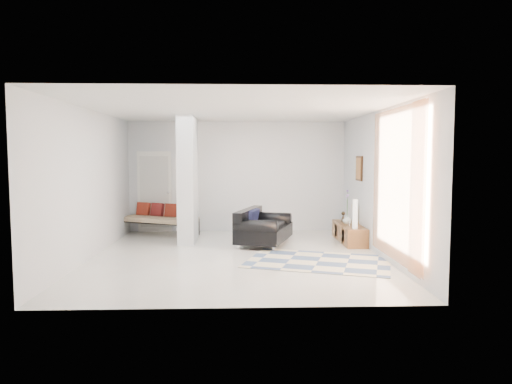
{
  "coord_description": "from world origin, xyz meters",
  "views": [
    {
      "loc": [
        0.07,
        -8.66,
        1.93
      ],
      "look_at": [
        0.4,
        0.6,
        1.19
      ],
      "focal_mm": 32.0,
      "sensor_mm": 36.0,
      "label": 1
    }
  ],
  "objects": [
    {
      "name": "partition_column",
      "position": [
        -1.1,
        1.6,
        1.4
      ],
      "size": [
        0.35,
        1.2,
        2.8
      ],
      "primitive_type": "cube",
      "color": "silver",
      "rests_on": "floor"
    },
    {
      "name": "cylinder_lamp",
      "position": [
        2.5,
        0.82,
        0.7
      ],
      "size": [
        0.11,
        0.11,
        0.61
      ],
      "primitive_type": "cylinder",
      "color": "silver",
      "rests_on": "media_console"
    },
    {
      "name": "wall_right",
      "position": [
        2.75,
        0.0,
        1.4
      ],
      "size": [
        0.0,
        6.0,
        6.0
      ],
      "primitive_type": "plane",
      "rotation": [
        1.57,
        0.0,
        -1.57
      ],
      "color": "silver",
      "rests_on": "ground"
    },
    {
      "name": "wall_front",
      "position": [
        0.0,
        -3.0,
        1.4
      ],
      "size": [
        6.0,
        0.0,
        6.0
      ],
      "primitive_type": "plane",
      "rotation": [
        -1.57,
        0.0,
        0.0
      ],
      "color": "silver",
      "rests_on": "ground"
    },
    {
      "name": "wall_art",
      "position": [
        2.72,
        1.39,
        1.65
      ],
      "size": [
        0.04,
        0.45,
        0.55
      ],
      "primitive_type": "cube",
      "color": "#39210F",
      "rests_on": "wall_right"
    },
    {
      "name": "media_console",
      "position": [
        2.52,
        1.39,
        0.21
      ],
      "size": [
        0.45,
        1.62,
        0.8
      ],
      "color": "brown",
      "rests_on": "floor"
    },
    {
      "name": "hallway_door",
      "position": [
        -2.1,
        2.96,
        1.02
      ],
      "size": [
        0.85,
        0.06,
        2.04
      ],
      "primitive_type": "cube",
      "color": "white",
      "rests_on": "floor"
    },
    {
      "name": "floor",
      "position": [
        0.0,
        0.0,
        0.0
      ],
      "size": [
        6.0,
        6.0,
        0.0
      ],
      "primitive_type": "plane",
      "color": "beige",
      "rests_on": "ground"
    },
    {
      "name": "vase",
      "position": [
        2.47,
        1.4,
        0.5
      ],
      "size": [
        0.21,
        0.21,
        0.21
      ],
      "primitive_type": "imported",
      "rotation": [
        0.0,
        0.0,
        0.04
      ],
      "color": "white",
      "rests_on": "media_console"
    },
    {
      "name": "loveseat",
      "position": [
        0.54,
        1.22,
        0.35
      ],
      "size": [
        1.38,
        1.8,
        0.76
      ],
      "rotation": [
        0.0,
        0.0,
        -0.32
      ],
      "color": "silver",
      "rests_on": "floor"
    },
    {
      "name": "wall_left",
      "position": [
        -2.75,
        0.0,
        1.4
      ],
      "size": [
        0.0,
        6.0,
        6.0
      ],
      "primitive_type": "plane",
      "rotation": [
        1.57,
        0.0,
        1.57
      ],
      "color": "silver",
      "rests_on": "ground"
    },
    {
      "name": "bronze_figurine",
      "position": [
        2.47,
        1.79,
        0.52
      ],
      "size": [
        0.13,
        0.13,
        0.23
      ],
      "primitive_type": null,
      "rotation": [
        0.0,
        0.0,
        0.12
      ],
      "color": "#342617",
      "rests_on": "media_console"
    },
    {
      "name": "ceiling",
      "position": [
        0.0,
        0.0,
        2.8
      ],
      "size": [
        6.0,
        6.0,
        0.0
      ],
      "primitive_type": "plane",
      "rotation": [
        3.14,
        0.0,
        0.0
      ],
      "color": "white",
      "rests_on": "wall_back"
    },
    {
      "name": "daybed",
      "position": [
        -1.91,
        2.48,
        0.41
      ],
      "size": [
        1.96,
        1.43,
        0.77
      ],
      "rotation": [
        0.0,
        0.0,
        -0.42
      ],
      "color": "black",
      "rests_on": "floor"
    },
    {
      "name": "wall_back",
      "position": [
        0.0,
        3.0,
        1.4
      ],
      "size": [
        6.0,
        0.0,
        6.0
      ],
      "primitive_type": "plane",
      "rotation": [
        1.57,
        0.0,
        0.0
      ],
      "color": "silver",
      "rests_on": "ground"
    },
    {
      "name": "curtain",
      "position": [
        2.67,
        -1.15,
        1.45
      ],
      "size": [
        0.0,
        2.55,
        2.55
      ],
      "primitive_type": "plane",
      "rotation": [
        1.57,
        0.0,
        1.57
      ],
      "color": "orange",
      "rests_on": "wall_right"
    },
    {
      "name": "area_rug",
      "position": [
        1.49,
        -0.52,
        0.01
      ],
      "size": [
        2.93,
        2.4,
        0.01
      ],
      "primitive_type": "cube",
      "rotation": [
        0.0,
        0.0,
        -0.32
      ],
      "color": "beige",
      "rests_on": "floor"
    }
  ]
}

